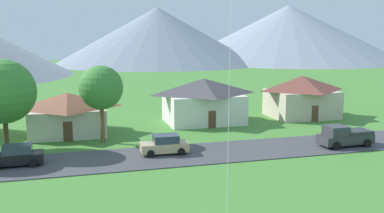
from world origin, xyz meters
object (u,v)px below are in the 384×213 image
Objects in this scene: parked_car_black_mid_west at (16,156)px; pickup_truck_charcoal_west_side at (344,136)px; house_leftmost at (68,113)px; tree_left_of_center at (3,92)px; house_left_center at (203,100)px; tree_right_of_center at (101,88)px; parked_car_tan_west_end at (165,145)px; house_rightmost at (302,96)px.

parked_car_black_mid_west is 29.30m from pickup_truck_charcoal_west_side.
tree_left_of_center reaches higher than house_leftmost.
house_leftmost is at bearing -172.21° from house_left_center.
pickup_truck_charcoal_west_side is (25.38, -12.54, -1.25)m from house_leftmost.
tree_left_of_center is (-21.21, -7.86, 2.69)m from house_left_center.
tree_right_of_center is 23.77m from pickup_truck_charcoal_west_side.
pickup_truck_charcoal_west_side is (22.06, -7.69, -4.39)m from tree_right_of_center.
pickup_truck_charcoal_west_side is at bearing -6.41° from parked_car_tan_west_end.
tree_right_of_center reaches higher than house_leftmost.
pickup_truck_charcoal_west_side is at bearing -104.90° from house_rightmost.
house_leftmost is 11.66m from parked_car_black_mid_west.
house_rightmost is 35.75m from parked_car_black_mid_west.
house_rightmost reaches higher than pickup_truck_charcoal_west_side.
tree_right_of_center is (3.32, -4.84, 3.14)m from house_leftmost.
house_rightmost reaches higher than house_left_center.
tree_right_of_center reaches higher than parked_car_black_mid_west.
tree_left_of_center is (-34.66, -7.93, 2.69)m from house_rightmost.
tree_right_of_center is (8.67, 0.85, -0.04)m from tree_left_of_center.
parked_car_tan_west_end is 0.81× the size of pickup_truck_charcoal_west_side.
pickup_truck_charcoal_west_side is (30.73, -6.85, -4.43)m from tree_left_of_center.
house_rightmost is at bearing 75.10° from pickup_truck_charcoal_west_side.
house_left_center reaches higher than parked_car_black_mid_west.
house_left_center is 13.45m from house_rightmost.
tree_right_of_center is 1.80× the size of parked_car_tan_west_end.
tree_left_of_center is at bearing 105.79° from parked_car_black_mid_west.
tree_left_of_center is 31.79m from pickup_truck_charcoal_west_side.
house_leftmost is at bearing 70.42° from parked_car_black_mid_west.
tree_right_of_center is 1.45× the size of pickup_truck_charcoal_west_side.
house_leftmost is 13.60m from parked_car_tan_west_end.
parked_car_tan_west_end is 12.24m from parked_car_black_mid_west.
tree_left_of_center is 1.98× the size of parked_car_tan_west_end.
house_left_center is 1.84× the size of pickup_truck_charcoal_west_side.
tree_right_of_center is 8.94m from parked_car_tan_west_end.
parked_car_tan_west_end is (-20.95, -12.87, -1.93)m from house_rightmost.
house_left_center is 1.26× the size of tree_right_of_center.
house_leftmost is at bearing -175.62° from house_rightmost.
parked_car_tan_west_end is at bearing -120.35° from house_left_center.
tree_left_of_center is 1.98× the size of parked_car_black_mid_west.
house_leftmost is 8.43m from tree_left_of_center.
pickup_truck_charcoal_west_side is at bearing -12.56° from tree_left_of_center.
parked_car_tan_west_end is at bearing -148.43° from house_rightmost.
house_rightmost is 1.66× the size of pickup_truck_charcoal_west_side.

